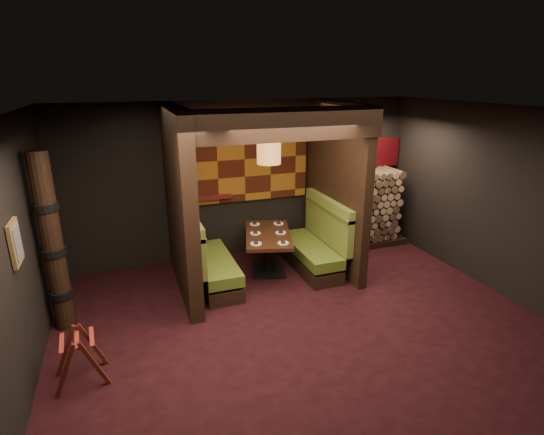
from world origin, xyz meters
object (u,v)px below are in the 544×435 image
Objects in this scene: dining_table at (268,246)px; pendant_lamp at (269,149)px; booth_bench_left at (208,262)px; totem_column at (53,245)px; booth_bench_right at (315,246)px; luggage_rack at (80,355)px; firewood_stack at (363,208)px.

pendant_lamp is (-0.00, -0.05, 1.66)m from dining_table.
totem_column reaches higher than booth_bench_left.
booth_bench_right is 1.06× the size of dining_table.
luggage_rack is 5.66m from firewood_stack.
booth_bench_left is at bearing -177.82° from pendant_lamp.
firewood_stack is at bearing 15.52° from dining_table.
dining_table reaches higher than luggage_rack.
firewood_stack reaches higher than booth_bench_left.
booth_bench_left is at bearing -175.10° from dining_table.
booth_bench_left is at bearing 14.75° from totem_column.
totem_column is 5.50m from firewood_stack.
booth_bench_right is 1.72× the size of pendant_lamp.
pendant_lamp is at bearing -90.00° from dining_table.
booth_bench_left and booth_bench_right have the same top height.
firewood_stack is (2.20, 0.61, 0.26)m from dining_table.
luggage_rack is 0.37× the size of firewood_stack.
pendant_lamp reaches higher than firewood_stack.
firewood_stack is (3.25, 0.70, 0.35)m from booth_bench_left.
totem_column is at bearing -169.35° from pendant_lamp.
pendant_lamp is 3.86m from luggage_rack.
luggage_rack is 0.27× the size of totem_column.
luggage_rack is at bearing -77.45° from totem_column.
booth_bench_right is at bearing 0.00° from booth_bench_left.
dining_table is 0.88× the size of firewood_stack.
booth_bench_left is at bearing -167.83° from firewood_stack.
booth_bench_right is 0.67× the size of totem_column.
luggage_rack is at bearing -154.16° from booth_bench_right.
dining_table is 0.63× the size of totem_column.
pendant_lamp is at bearing 2.18° from booth_bench_left.
dining_table is at bearing 4.90° from booth_bench_left.
firewood_stack is at bearing 26.25° from luggage_rack.
totem_column is (-3.98, -0.55, 0.79)m from booth_bench_right.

